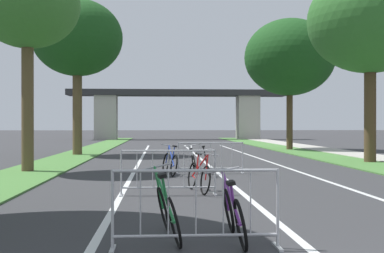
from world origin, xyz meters
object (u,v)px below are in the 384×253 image
Objects in this scene: tree_right_maple_mid at (290,57)px; bicycle_black_0 at (207,164)px; tree_left_oak_near at (27,6)px; tree_right_oak_mid at (370,21)px; bicycle_blue_5 at (170,163)px; bicycle_green_2 at (168,212)px; tree_left_cypress_far at (77,39)px; crowd_barrier_third at (211,158)px; bicycle_purple_1 at (234,215)px; crowd_barrier_nearest at (196,210)px; bicycle_red_4 at (199,176)px; bicycle_white_3 at (194,162)px; crowd_barrier_second at (168,173)px.

tree_right_maple_mid is 4.87× the size of bicycle_black_0.
bicycle_black_0 is (6.04, -1.43, -5.35)m from tree_left_oak_near.
bicycle_blue_5 is at bearing -151.66° from tree_right_oak_mid.
bicycle_green_2 is 1.03× the size of bicycle_blue_5.
tree_left_cypress_far is 14.75m from tree_right_oak_mid.
tree_right_maple_mid is (12.90, 14.26, 0.27)m from tree_left_oak_near.
crowd_barrier_third reaches higher than bicycle_blue_5.
bicycle_black_0 is (5.92, -10.97, -5.88)m from tree_left_cypress_far.
bicycle_purple_1 is 0.93m from bicycle_green_2.
crowd_barrier_nearest is at bearing -76.58° from tree_left_cypress_far.
tree_right_maple_mid is 21.72m from bicycle_red_4.
bicycle_purple_1 is at bearing -93.94° from crowd_barrier_third.
crowd_barrier_nearest is 5.55m from bicycle_red_4.
bicycle_white_3 is (5.69, -0.30, -5.35)m from tree_left_oak_near.
bicycle_red_4 is at bearing -94.34° from bicycle_blue_5.
crowd_barrier_nearest is at bearing 72.94° from bicycle_red_4.
crowd_barrier_second is at bearing 22.22° from bicycle_red_4.
bicycle_blue_5 is at bearing -15.25° from tree_left_oak_near.
crowd_barrier_nearest is 1.25× the size of bicycle_purple_1.
bicycle_red_4 is at bearing -110.71° from tree_right_maple_mid.
bicycle_black_0 is at bearing -67.57° from bicycle_white_3.
tree_left_oak_near is 3.28× the size of crowd_barrier_nearest.
tree_left_oak_near reaches higher than bicycle_red_4.
tree_left_cypress_far is 3.75× the size of crowd_barrier_nearest.
tree_left_cypress_far is 21.61m from bicycle_purple_1.
bicycle_blue_5 is at bearing -66.46° from tree_left_cypress_far.
bicycle_red_4 is (-0.22, -5.08, 0.03)m from bicycle_white_3.
tree_left_cypress_far is at bearing 100.50° from bicycle_blue_5.
tree_left_cypress_far reaches higher than bicycle_green_2.
crowd_barrier_second is at bearing -112.07° from tree_right_maple_mid.
bicycle_black_0 is 9.12m from bicycle_purple_1.
bicycle_purple_1 is at bearing 91.12° from bicycle_black_0.
tree_right_oak_mid is at bearing 49.80° from bicycle_green_2.
bicycle_blue_5 is (-8.65, -4.67, -5.69)m from tree_right_oak_mid.
bicycle_green_2 is (-1.58, -9.49, -0.12)m from crowd_barrier_third.
tree_left_cypress_far reaches higher than crowd_barrier_nearest.
tree_right_oak_mid is at bearing 30.03° from crowd_barrier_third.
bicycle_black_0 is (-6.85, -15.69, -5.62)m from tree_right_maple_mid.
bicycle_green_2 is (-0.36, 0.55, -0.12)m from crowd_barrier_nearest.
bicycle_purple_1 is at bearing -106.49° from tree_right_maple_mid.
bicycle_white_3 is 0.97× the size of bicycle_red_4.
tree_right_maple_mid is 3.80× the size of crowd_barrier_third.
tree_left_oak_near is 4.17× the size of bicycle_blue_5.
tree_left_oak_near is 13.06m from bicycle_purple_1.
crowd_barrier_third is 1.26× the size of bicycle_red_4.
crowd_barrier_nearest is (5.00, -10.91, -5.20)m from tree_left_oak_near.
bicycle_red_4 is at bearing -132.66° from tree_right_oak_mid.
tree_left_oak_near is 9.34m from bicycle_red_4.
tree_right_oak_mid is 10.93m from tree_right_maple_mid.
bicycle_white_3 is at bearing -2.98° from tree_left_oak_near.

